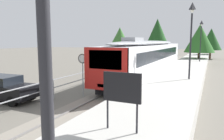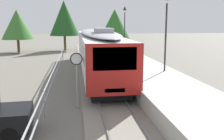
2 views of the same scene
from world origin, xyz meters
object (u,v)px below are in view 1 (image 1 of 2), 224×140
platform_lamp_mid_platform (191,26)px  platform_lamp_far_end (201,33)px  platform_notice_board (122,89)px  speed_limit_sign (82,64)px  parked_hatchback_black (4,88)px  commuter_train (149,56)px

platform_lamp_mid_platform → platform_lamp_far_end: 14.71m
platform_notice_board → speed_limit_sign: bearing=131.0°
speed_limit_sign → parked_hatchback_black: size_ratio=0.68×
speed_limit_sign → parked_hatchback_black: (-3.83, -2.77, -1.33)m
platform_lamp_mid_platform → platform_lamp_far_end: (0.00, 14.71, 0.00)m
platform_lamp_far_end → speed_limit_sign: size_ratio=1.91×
commuter_train → speed_limit_sign: 9.50m
commuter_train → parked_hatchback_black: size_ratio=4.82×
parked_hatchback_black → platform_notice_board: bearing=-19.1°
platform_notice_board → parked_hatchback_black: (-8.92, 3.09, -1.40)m
commuter_train → speed_limit_sign: size_ratio=7.04×
platform_lamp_mid_platform → speed_limit_sign: size_ratio=1.91×
speed_limit_sign → platform_notice_board: bearing=-49.0°
platform_lamp_far_end → speed_limit_sign: (-6.10, -19.18, -2.50)m
platform_lamp_mid_platform → platform_notice_board: bearing=-95.6°
platform_lamp_mid_platform → platform_notice_board: (-1.01, -10.33, -2.44)m
platform_lamp_mid_platform → speed_limit_sign: 7.97m
platform_notice_board → commuter_train: bearing=102.1°
commuter_train → platform_notice_board: commuter_train is taller
platform_lamp_mid_platform → parked_hatchback_black: platform_lamp_mid_platform is taller
platform_lamp_far_end → platform_notice_board: 25.18m
commuter_train → platform_notice_board: 15.53m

